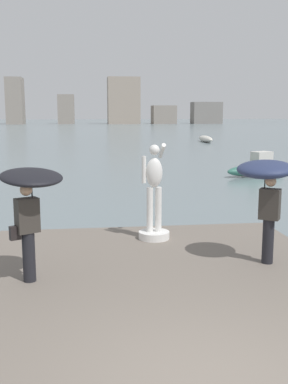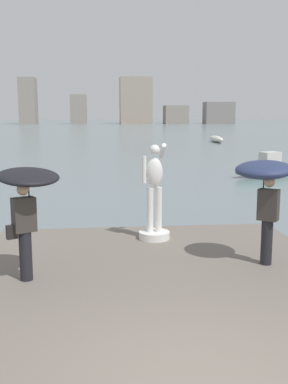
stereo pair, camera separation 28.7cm
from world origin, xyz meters
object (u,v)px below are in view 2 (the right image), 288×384
(statue_white_figure, at_px, (154,203))
(boat_leftward, at_px, (216,139))
(boat_far, at_px, (266,168))
(onlooker_right, at_px, (265,180))
(onlooker_left, at_px, (27,193))

(statue_white_figure, xyz_separation_m, boat_leftward, (12.16, 41.41, -0.90))
(boat_far, bearing_deg, onlooker_right, -110.62)
(onlooker_left, bearing_deg, statue_white_figure, 43.77)
(statue_white_figure, relative_size, onlooker_left, 1.11)
(onlooker_right, xyz_separation_m, boat_far, (5.69, 15.11, -1.62))
(onlooker_right, height_order, boat_far, onlooker_right)
(onlooker_right, xyz_separation_m, boat_leftward, (10.27, 43.38, -1.68))
(onlooker_left, xyz_separation_m, onlooker_right, (4.40, 0.44, 0.09))
(onlooker_right, relative_size, boat_leftward, 0.40)
(boat_leftward, bearing_deg, statue_white_figure, -106.37)
(onlooker_right, bearing_deg, boat_far, 69.38)
(onlooker_left, height_order, boat_leftward, onlooker_left)
(boat_far, bearing_deg, onlooker_left, -122.97)
(statue_white_figure, relative_size, boat_far, 0.55)
(boat_leftward, bearing_deg, boat_far, -99.22)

